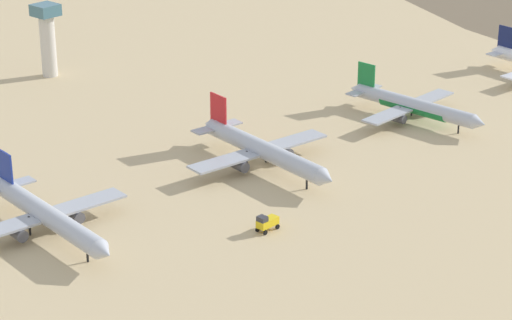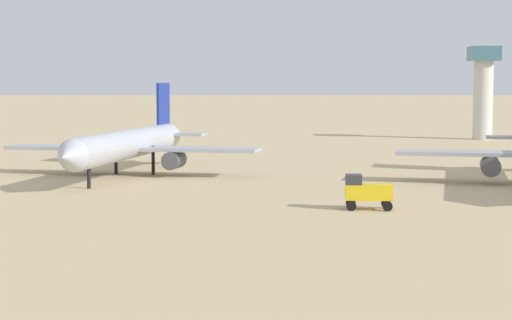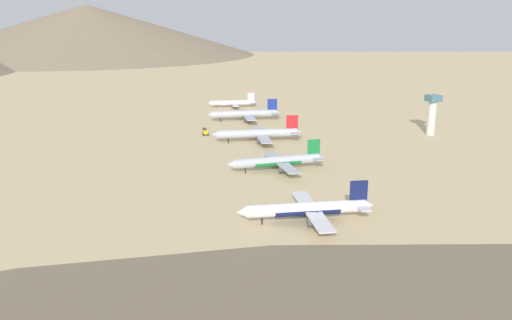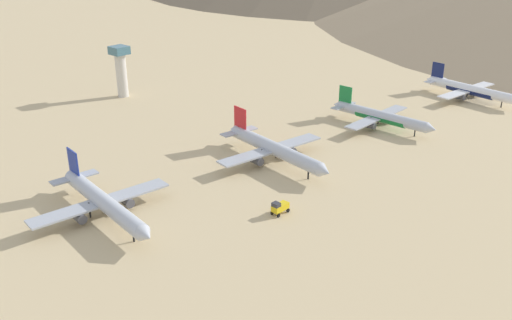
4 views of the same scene
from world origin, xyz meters
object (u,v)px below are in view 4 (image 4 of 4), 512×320
at_px(parked_jet_2, 274,149).
at_px(parked_jet_3, 380,116).
at_px(parked_jet_4, 470,90).
at_px(control_tower, 121,68).
at_px(service_truck, 280,207).
at_px(parked_jet_1, 103,202).

distance_m(parked_jet_2, parked_jet_3, 54.56).
distance_m(parked_jet_4, control_tower, 156.56).
xyz_separation_m(parked_jet_2, service_truck, (24.19, -25.99, -2.77)).
bearing_deg(control_tower, parked_jet_2, -6.84).
height_order(parked_jet_4, service_truck, parked_jet_4).
bearing_deg(parked_jet_2, parked_jet_4, 80.30).
bearing_deg(parked_jet_4, parked_jet_3, -100.42).
xyz_separation_m(parked_jet_4, control_tower, (-119.36, -100.95, 8.59)).
relative_size(parked_jet_1, parked_jet_2, 0.98).
distance_m(parked_jet_1, service_truck, 47.57).
relative_size(parked_jet_4, control_tower, 2.03).
relative_size(parked_jet_3, service_truck, 8.62).
relative_size(parked_jet_3, parked_jet_4, 0.97).
distance_m(parked_jet_3, parked_jet_4, 60.04).
distance_m(parked_jet_2, control_tower, 101.10).
relative_size(parked_jet_3, control_tower, 1.97).
xyz_separation_m(parked_jet_1, service_truck, (34.04, 33.12, -2.64)).
relative_size(service_truck, control_tower, 0.23).
xyz_separation_m(parked_jet_2, control_tower, (-100.05, 12.00, 8.24)).
xyz_separation_m(parked_jet_3, control_tower, (-108.50, -41.90, 8.73)).
bearing_deg(parked_jet_3, service_truck, -78.85).
xyz_separation_m(parked_jet_4, service_truck, (4.88, -138.94, -2.42)).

